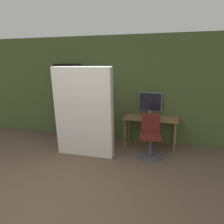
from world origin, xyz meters
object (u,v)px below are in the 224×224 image
bookshelf (67,102)px  monitor (150,103)px  mattress_near (84,113)px  office_chair (150,140)px

bookshelf → monitor: bearing=0.7°
mattress_near → bookshelf: bearing=130.7°
office_chair → mattress_near: bearing=-165.8°
monitor → bookshelf: 2.27m
monitor → mattress_near: (-1.27, -1.19, -0.09)m
monitor → office_chair: (0.12, -0.84, -0.67)m
office_chair → bookshelf: (-2.38, 0.81, 0.58)m
mattress_near → office_chair: bearing=14.2°
office_chair → bookshelf: 2.58m
mattress_near → monitor: bearing=43.1°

